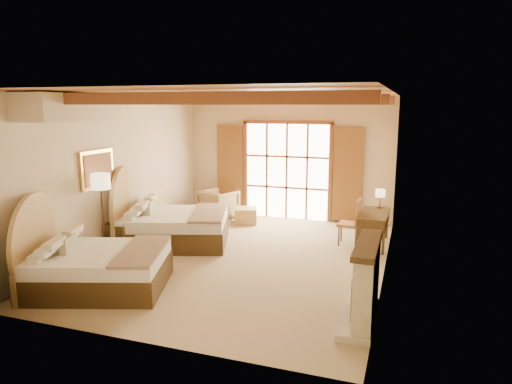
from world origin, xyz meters
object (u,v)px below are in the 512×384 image
at_px(nightstand, 121,237).
at_px(desk, 374,228).
at_px(armchair, 219,204).
at_px(bed_far, 167,223).
at_px(bed_near, 91,263).

height_order(nightstand, desk, desk).
height_order(armchair, desk, armchair).
bearing_deg(nightstand, armchair, 80.53).
bearing_deg(bed_far, nightstand, -142.61).
bearing_deg(bed_far, armchair, 66.70).
xyz_separation_m(armchair, desk, (4.10, -1.04, -0.01)).
bearing_deg(bed_far, bed_near, -107.03).
xyz_separation_m(bed_far, desk, (4.30, 1.31, -0.07)).
height_order(nightstand, armchair, armchair).
xyz_separation_m(bed_near, desk, (4.24, 3.91, -0.04)).
bearing_deg(desk, bed_near, -136.26).
relative_size(bed_near, nightstand, 4.27).
xyz_separation_m(bed_far, nightstand, (-0.59, -0.86, -0.15)).
distance_m(bed_near, nightstand, 1.87).
relative_size(bed_far, armchair, 3.23).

